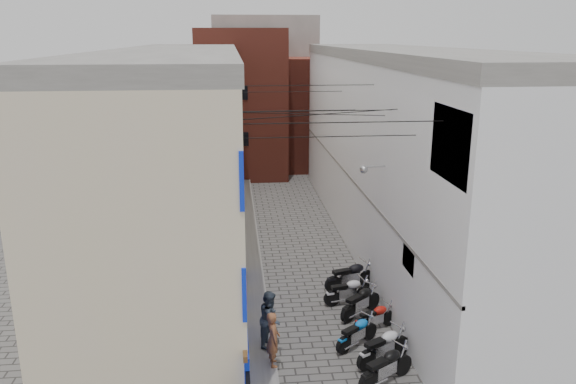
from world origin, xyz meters
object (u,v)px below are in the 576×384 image
object	(u,v)px
motorcycle_e	(361,300)
person_a	(273,339)
motorcycle_f	(348,290)
motorcycle_a	(386,365)
motorcycle_c	(357,331)
motorcycle_d	(376,316)
motorcycle_g	(351,275)
motorcycle_b	(384,345)
person_b	(270,318)

from	to	relation	value
motorcycle_e	person_a	size ratio (longest dim) A/B	1.21
motorcycle_f	person_a	xyz separation A→B (m)	(-3.07, -4.07, 0.54)
motorcycle_a	motorcycle_c	bearing A→B (deg)	159.81
motorcycle_d	motorcycle_g	bearing A→B (deg)	161.37
motorcycle_a	motorcycle_g	world-z (taller)	motorcycle_g
motorcycle_b	motorcycle_f	world-z (taller)	motorcycle_b
person_a	person_b	bearing A→B (deg)	-4.54
motorcycle_b	motorcycle_f	xyz separation A→B (m)	(-0.28, 3.92, -0.05)
motorcycle_e	motorcycle_f	size ratio (longest dim) A/B	1.07
motorcycle_e	motorcycle_g	distance (m)	2.08
motorcycle_f	motorcycle_g	size ratio (longest dim) A/B	0.87
motorcycle_d	motorcycle_f	size ratio (longest dim) A/B	0.91
motorcycle_c	motorcycle_g	world-z (taller)	motorcycle_g
person_a	person_b	xyz separation A→B (m)	(-0.00, 1.11, 0.06)
motorcycle_e	person_b	bearing A→B (deg)	-97.21
motorcycle_b	person_b	xyz separation A→B (m)	(-3.35, 0.96, 0.55)
motorcycle_b	motorcycle_c	size ratio (longest dim) A/B	1.13
motorcycle_a	person_b	world-z (taller)	person_b
motorcycle_g	person_b	distance (m)	5.35
motorcycle_b	motorcycle_e	bearing A→B (deg)	151.55
motorcycle_e	motorcycle_g	world-z (taller)	motorcycle_g
motorcycle_d	motorcycle_f	world-z (taller)	motorcycle_f
motorcycle_c	motorcycle_e	bearing A→B (deg)	127.70
person_a	person_b	size ratio (longest dim) A/B	0.93
motorcycle_a	motorcycle_d	xyz separation A→B (m)	(0.46, 2.99, -0.09)
person_b	person_a	bearing A→B (deg)	-160.68
motorcycle_e	person_b	distance (m)	3.93
motorcycle_a	motorcycle_f	xyz separation A→B (m)	(-0.06, 4.95, -0.04)
motorcycle_a	motorcycle_f	world-z (taller)	motorcycle_a
motorcycle_b	person_b	world-z (taller)	person_b
motorcycle_b	person_a	size ratio (longest dim) A/B	1.23
motorcycle_b	motorcycle_d	world-z (taller)	motorcycle_b
motorcycle_b	person_b	distance (m)	3.53
motorcycle_f	person_b	distance (m)	4.30
motorcycle_b	motorcycle_e	world-z (taller)	motorcycle_b
motorcycle_a	person_b	size ratio (longest dim) A/B	1.13
motorcycle_b	motorcycle_d	distance (m)	1.98
motorcycle_d	motorcycle_e	size ratio (longest dim) A/B	0.85
motorcycle_a	motorcycle_c	size ratio (longest dim) A/B	1.12
motorcycle_c	motorcycle_d	size ratio (longest dim) A/B	1.06
motorcycle_c	person_b	world-z (taller)	person_b
motorcycle_g	person_b	size ratio (longest dim) A/B	1.22
motorcycle_b	person_a	bearing A→B (deg)	-116.38
motorcycle_c	motorcycle_f	size ratio (longest dim) A/B	0.96
motorcycle_e	motorcycle_c	bearing A→B (deg)	-54.62
motorcycle_f	motorcycle_g	distance (m)	1.19
motorcycle_a	motorcycle_b	size ratio (longest dim) A/B	0.99
motorcycle_g	motorcycle_f	bearing A→B (deg)	-32.74
motorcycle_e	motorcycle_f	distance (m)	0.98
motorcycle_a	motorcycle_f	size ratio (longest dim) A/B	1.07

